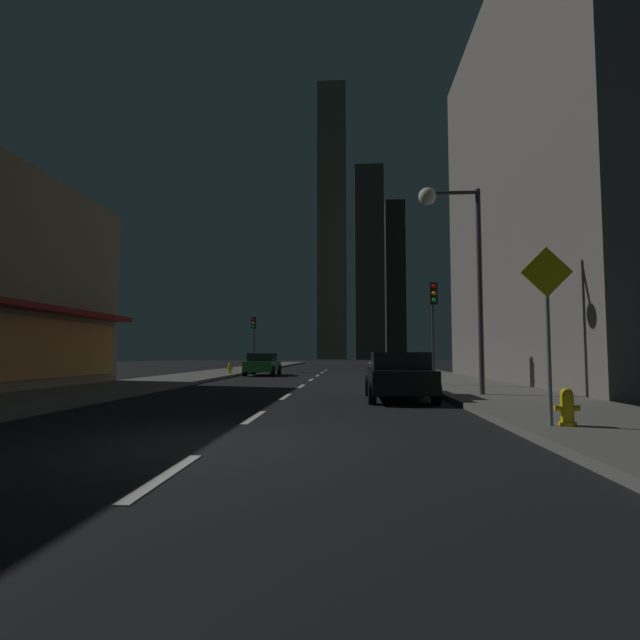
{
  "coord_description": "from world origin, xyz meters",
  "views": [
    {
      "loc": [
        2.11,
        -7.57,
        1.4
      ],
      "look_at": [
        0.0,
        26.63,
        3.79
      ],
      "focal_mm": 27.44,
      "sensor_mm": 36.0,
      "label": 1
    }
  ],
  "objects": [
    {
      "name": "traffic_light_near_right",
      "position": [
        5.5,
        12.49,
        3.19
      ],
      "size": [
        0.32,
        0.48,
        4.2
      ],
      "color": "#2D2D2D",
      "rests_on": "sidewalk_right"
    },
    {
      "name": "car_parked_near",
      "position": [
        3.6,
        7.56,
        0.74
      ],
      "size": [
        1.98,
        4.24,
        1.45
      ],
      "color": "black",
      "rests_on": "ground"
    },
    {
      "name": "skyscraper_distant_tall",
      "position": [
        -2.81,
        127.17,
        38.58
      ],
      "size": [
        7.86,
        8.72,
        77.16
      ],
      "primitive_type": "cube",
      "color": "#605B48",
      "rests_on": "ground"
    },
    {
      "name": "building_apartment_right",
      "position": [
        14.5,
        16.0,
        9.71
      ],
      "size": [
        11.0,
        20.0,
        19.43
      ],
      "primitive_type": "cube",
      "color": "slate",
      "rests_on": "ground"
    },
    {
      "name": "skyscraper_distant_short",
      "position": [
        15.43,
        135.73,
        23.23
      ],
      "size": [
        5.72,
        5.22,
        46.46
      ],
      "primitive_type": "cube",
      "color": "#2E2B22",
      "rests_on": "ground"
    },
    {
      "name": "sidewalk_right",
      "position": [
        7.0,
        32.0,
        0.07
      ],
      "size": [
        4.0,
        76.0,
        0.15
      ],
      "primitive_type": "cube",
      "color": "#605E59",
      "rests_on": "ground"
    },
    {
      "name": "street_lamp_right",
      "position": [
        5.38,
        7.97,
        5.07
      ],
      "size": [
        1.96,
        0.56,
        6.58
      ],
      "color": "#38383D",
      "rests_on": "sidewalk_right"
    },
    {
      "name": "skyscraper_distant_mid",
      "position": [
        7.06,
        116.12,
        24.67
      ],
      "size": [
        7.26,
        6.38,
        49.33
      ],
      "primitive_type": "cube",
      "color": "#3F3C2F",
      "rests_on": "ground"
    },
    {
      "name": "pedestrian_crossing_sign",
      "position": [
        5.6,
        1.26,
        2.02
      ],
      "size": [
        0.91,
        0.08,
        3.15
      ],
      "color": "slate",
      "rests_on": "sidewalk_right"
    },
    {
      "name": "lane_marking_center",
      "position": [
        0.0,
        16.2,
        0.01
      ],
      "size": [
        0.16,
        38.6,
        0.01
      ],
      "color": "silver",
      "rests_on": "ground"
    },
    {
      "name": "sidewalk_left",
      "position": [
        -7.0,
        32.0,
        0.07
      ],
      "size": [
        4.0,
        76.0,
        0.15
      ],
      "primitive_type": "cube",
      "color": "#605E59",
      "rests_on": "ground"
    },
    {
      "name": "traffic_light_far_left",
      "position": [
        -5.5,
        30.61,
        3.19
      ],
      "size": [
        0.32,
        0.48,
        4.2
      ],
      "color": "#2D2D2D",
      "rests_on": "sidewalk_left"
    },
    {
      "name": "fire_hydrant_yellow_near",
      "position": [
        5.9,
        1.3,
        0.45
      ],
      "size": [
        0.42,
        0.3,
        0.65
      ],
      "color": "yellow",
      "rests_on": "sidewalk_right"
    },
    {
      "name": "fire_hydrant_far_left",
      "position": [
        -5.9,
        24.61,
        0.45
      ],
      "size": [
        0.42,
        0.3,
        0.65
      ],
      "color": "gold",
      "rests_on": "sidewalk_left"
    },
    {
      "name": "ground_plane",
      "position": [
        0.0,
        32.0,
        -0.05
      ],
      "size": [
        78.0,
        136.0,
        0.1
      ],
      "primitive_type": "cube",
      "color": "black"
    },
    {
      "name": "car_parked_far",
      "position": [
        -3.6,
        24.14,
        0.74
      ],
      "size": [
        1.98,
        4.24,
        1.45
      ],
      "color": "#1E722D",
      "rests_on": "ground"
    }
  ]
}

